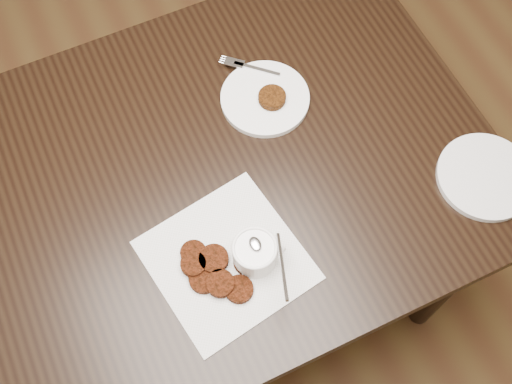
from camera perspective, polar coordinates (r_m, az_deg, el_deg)
floor at (r=1.90m, az=-1.50°, el=-12.42°), size 4.00×4.00×0.00m
table at (r=1.58m, az=-5.72°, el=-5.43°), size 1.27×0.82×0.75m
napkin at (r=1.16m, az=-2.69°, el=-6.20°), size 0.30×0.30×0.00m
sauce_ramekin at (r=1.11m, az=-0.12°, el=-5.03°), size 0.13×0.13×0.12m
patty_cluster at (r=1.15m, az=-3.82°, el=-7.12°), size 0.22×0.22×0.02m
plate_with_patty at (r=1.31m, az=0.83°, el=8.67°), size 0.26×0.26×0.03m
plate_empty at (r=1.30m, az=20.13°, el=1.32°), size 0.24×0.24×0.01m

